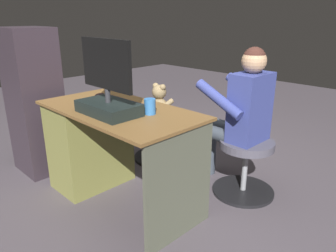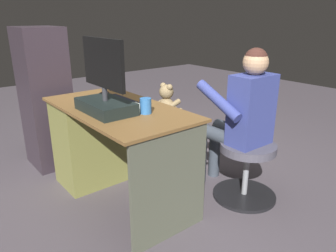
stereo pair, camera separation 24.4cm
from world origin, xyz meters
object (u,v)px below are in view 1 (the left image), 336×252
object	(u,v)px
cup	(150,106)
visitor_chair	(245,162)
person	(239,111)
computer_mouse	(100,95)
monitor	(108,94)
keyboard	(121,103)
desk	(96,142)
office_chair_teddy	(160,133)
tv_remote	(107,104)
teddy_bear	(160,101)

from	to	relation	value
cup	visitor_chair	xyz separation A→B (m)	(-0.33, -0.69, -0.52)
person	computer_mouse	bearing A→B (deg)	38.52
monitor	keyboard	distance (m)	0.28
desk	monitor	xyz separation A→B (m)	(-0.38, 0.12, 0.48)
keyboard	desk	bearing A→B (deg)	19.78
keyboard	office_chair_teddy	distance (m)	0.86
visitor_chair	monitor	bearing A→B (deg)	59.00
cup	person	xyz separation A→B (m)	(-0.24, -0.69, -0.12)
office_chair_teddy	person	size ratio (longest dim) A/B	0.44
monitor	desk	bearing A→B (deg)	-17.50
monitor	visitor_chair	xyz separation A→B (m)	(-0.53, -0.88, -0.60)
computer_mouse	office_chair_teddy	size ratio (longest dim) A/B	0.19
tv_remote	visitor_chair	xyz separation A→B (m)	(-0.72, -0.76, -0.48)
desk	keyboard	distance (m)	0.44
tv_remote	person	distance (m)	0.99
cup	office_chair_teddy	bearing A→B (deg)	-47.37
cup	teddy_bear	bearing A→B (deg)	-47.81
tv_remote	monitor	bearing A→B (deg)	173.72
cup	visitor_chair	world-z (taller)	cup
office_chair_teddy	visitor_chair	distance (m)	0.95
monitor	teddy_bear	distance (m)	1.01
visitor_chair	person	size ratio (longest dim) A/B	0.42
keyboard	office_chair_teddy	bearing A→B (deg)	-66.66
computer_mouse	office_chair_teddy	xyz separation A→B (m)	(0.01, -0.65, -0.50)
monitor	visitor_chair	world-z (taller)	monitor
office_chair_teddy	teddy_bear	world-z (taller)	teddy_bear
desk	computer_mouse	size ratio (longest dim) A/B	12.86
tv_remote	teddy_bear	xyz separation A→B (m)	(0.23, -0.75, -0.16)
computer_mouse	cup	xyz separation A→B (m)	(-0.61, 0.02, 0.03)
monitor	computer_mouse	size ratio (longest dim) A/B	5.12
tv_remote	person	world-z (taller)	person
keyboard	monitor	bearing A→B (deg)	123.83
cup	tv_remote	size ratio (longest dim) A/B	0.69
visitor_chair	tv_remote	bearing A→B (deg)	46.72
monitor	office_chair_teddy	world-z (taller)	monitor
tv_remote	teddy_bear	distance (m)	0.80
cup	teddy_bear	distance (m)	0.94
tv_remote	office_chair_teddy	bearing A→B (deg)	-46.85
tv_remote	visitor_chair	distance (m)	1.15
desk	office_chair_teddy	size ratio (longest dim) A/B	2.42
desk	person	world-z (taller)	person
desk	monitor	world-z (taller)	monitor
tv_remote	visitor_chair	world-z (taller)	tv_remote
monitor	computer_mouse	xyz separation A→B (m)	(0.41, -0.21, -0.12)
monitor	cup	bearing A→B (deg)	-136.22
office_chair_teddy	visitor_chair	size ratio (longest dim) A/B	1.04
office_chair_teddy	computer_mouse	bearing A→B (deg)	90.95
desk	computer_mouse	xyz separation A→B (m)	(0.03, -0.09, 0.37)
tv_remote	visitor_chair	size ratio (longest dim) A/B	0.31
computer_mouse	office_chair_teddy	world-z (taller)	computer_mouse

